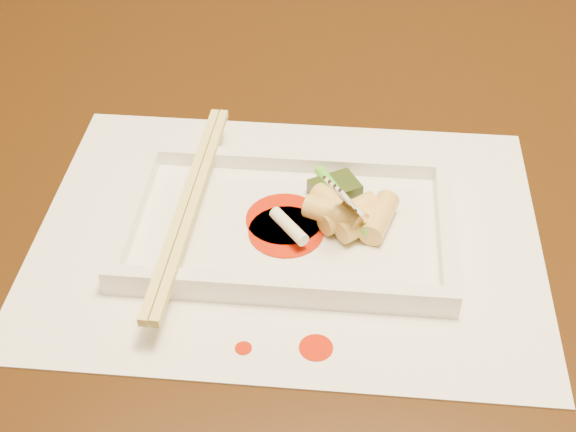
# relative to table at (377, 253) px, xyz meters

# --- Properties ---
(table) EXTENTS (1.40, 0.90, 0.75)m
(table) POSITION_rel_table_xyz_m (0.00, 0.00, 0.00)
(table) COLOR black
(table) RESTS_ON ground
(placemat) EXTENTS (0.40, 0.30, 0.00)m
(placemat) POSITION_rel_table_xyz_m (-0.08, -0.09, 0.10)
(placemat) COLOR white
(placemat) RESTS_ON table
(sauce_splatter_a) EXTENTS (0.02, 0.02, 0.00)m
(sauce_splatter_a) POSITION_rel_table_xyz_m (-0.05, -0.20, 0.10)
(sauce_splatter_a) COLOR red
(sauce_splatter_a) RESTS_ON placemat
(sauce_splatter_b) EXTENTS (0.01, 0.01, 0.00)m
(sauce_splatter_b) POSITION_rel_table_xyz_m (-0.10, -0.21, 0.10)
(sauce_splatter_b) COLOR red
(sauce_splatter_b) RESTS_ON placemat
(plate_base) EXTENTS (0.26, 0.16, 0.01)m
(plate_base) POSITION_rel_table_xyz_m (-0.08, -0.09, 0.11)
(plate_base) COLOR white
(plate_base) RESTS_ON placemat
(plate_rim_far) EXTENTS (0.26, 0.01, 0.01)m
(plate_rim_far) POSITION_rel_table_xyz_m (-0.08, -0.02, 0.12)
(plate_rim_far) COLOR white
(plate_rim_far) RESTS_ON plate_base
(plate_rim_near) EXTENTS (0.26, 0.01, 0.01)m
(plate_rim_near) POSITION_rel_table_xyz_m (-0.08, -0.16, 0.12)
(plate_rim_near) COLOR white
(plate_rim_near) RESTS_ON plate_base
(plate_rim_left) EXTENTS (0.01, 0.14, 0.01)m
(plate_rim_left) POSITION_rel_table_xyz_m (-0.20, -0.09, 0.12)
(plate_rim_left) COLOR white
(plate_rim_left) RESTS_ON plate_base
(plate_rim_right) EXTENTS (0.01, 0.14, 0.01)m
(plate_rim_right) POSITION_rel_table_xyz_m (0.05, -0.09, 0.12)
(plate_rim_right) COLOR white
(plate_rim_right) RESTS_ON plate_base
(veg_piece) EXTENTS (0.05, 0.04, 0.01)m
(veg_piece) POSITION_rel_table_xyz_m (-0.04, -0.05, 0.12)
(veg_piece) COLOR black
(veg_piece) RESTS_ON plate_base
(scallion_white) EXTENTS (0.03, 0.04, 0.01)m
(scallion_white) POSITION_rel_table_xyz_m (-0.08, -0.10, 0.12)
(scallion_white) COLOR #EAEACC
(scallion_white) RESTS_ON plate_base
(scallion_green) EXTENTS (0.05, 0.08, 0.01)m
(scallion_green) POSITION_rel_table_xyz_m (-0.04, -0.07, 0.12)
(scallion_green) COLOR green
(scallion_green) RESTS_ON plate_base
(chopstick_a) EXTENTS (0.02, 0.25, 0.01)m
(chopstick_a) POSITION_rel_table_xyz_m (-0.16, -0.09, 0.13)
(chopstick_a) COLOR #D8CB6C
(chopstick_a) RESTS_ON plate_rim_near
(chopstick_b) EXTENTS (0.02, 0.25, 0.01)m
(chopstick_b) POSITION_rel_table_xyz_m (-0.15, -0.09, 0.13)
(chopstick_b) COLOR #D8CB6C
(chopstick_b) RESTS_ON plate_rim_near
(fork) EXTENTS (0.09, 0.10, 0.14)m
(fork) POSITION_rel_table_xyz_m (-0.01, -0.07, 0.18)
(fork) COLOR silver
(fork) RESTS_ON plate_base
(sauce_blob_0) EXTENTS (0.06, 0.06, 0.00)m
(sauce_blob_0) POSITION_rel_table_xyz_m (-0.08, -0.08, 0.11)
(sauce_blob_0) COLOR red
(sauce_blob_0) RESTS_ON plate_base
(sauce_blob_1) EXTENTS (0.06, 0.06, 0.00)m
(sauce_blob_1) POSITION_rel_table_xyz_m (-0.08, -0.10, 0.11)
(sauce_blob_1) COLOR red
(sauce_blob_1) RESTS_ON plate_base
(rice_cake_0) EXTENTS (0.04, 0.02, 0.02)m
(rice_cake_0) POSITION_rel_table_xyz_m (-0.03, -0.09, 0.12)
(rice_cake_0) COLOR #E8CC6C
(rice_cake_0) RESTS_ON plate_base
(rice_cake_1) EXTENTS (0.03, 0.05, 0.02)m
(rice_cake_1) POSITION_rel_table_xyz_m (-0.01, -0.08, 0.12)
(rice_cake_1) COLOR #E8CC6C
(rice_cake_1) RESTS_ON plate_base
(rice_cake_2) EXTENTS (0.05, 0.03, 0.02)m
(rice_cake_2) POSITION_rel_table_xyz_m (-0.04, -0.09, 0.13)
(rice_cake_2) COLOR #E8CC6C
(rice_cake_2) RESTS_ON plate_base
(rice_cake_3) EXTENTS (0.05, 0.05, 0.02)m
(rice_cake_3) POSITION_rel_table_xyz_m (-0.03, -0.08, 0.12)
(rice_cake_3) COLOR #E8CC6C
(rice_cake_3) RESTS_ON plate_base
(rice_cake_4) EXTENTS (0.04, 0.04, 0.02)m
(rice_cake_4) POSITION_rel_table_xyz_m (-0.02, -0.09, 0.12)
(rice_cake_4) COLOR #E8CC6C
(rice_cake_4) RESTS_ON plate_base
(rice_cake_5) EXTENTS (0.05, 0.05, 0.02)m
(rice_cake_5) POSITION_rel_table_xyz_m (-0.04, -0.08, 0.13)
(rice_cake_5) COLOR #E8CC6C
(rice_cake_5) RESTS_ON plate_base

